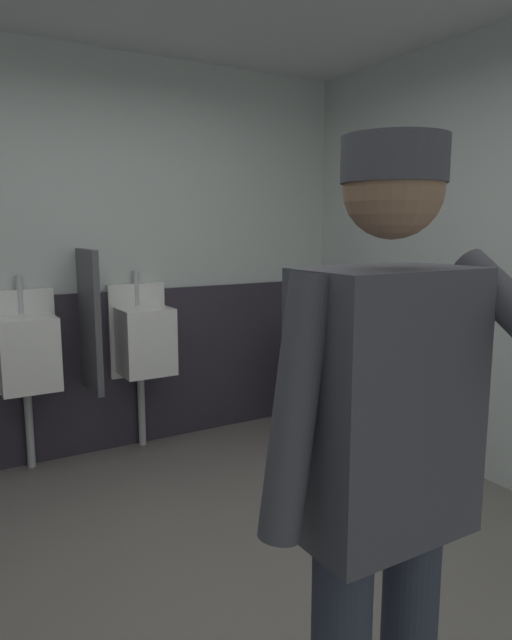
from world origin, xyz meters
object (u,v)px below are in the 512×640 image
(urinal_middle, at_px, (144,340))
(person, at_px, (386,462))
(urinal_left, at_px, (27,352))
(trash_bin, at_px, (324,385))

(urinal_middle, distance_m, person, 2.81)
(urinal_left, xyz_separation_m, person, (0.34, -2.77, 0.23))
(trash_bin, bearing_deg, urinal_middle, 165.77)
(urinal_left, bearing_deg, trash_bin, -9.12)
(urinal_middle, xyz_separation_m, trash_bin, (1.29, -0.33, -0.42))
(urinal_left, relative_size, urinal_middle, 1.00)
(urinal_middle, bearing_deg, person, -98.47)
(urinal_middle, height_order, person, person)
(trash_bin, bearing_deg, urinal_left, 170.88)
(urinal_left, distance_m, person, 2.80)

